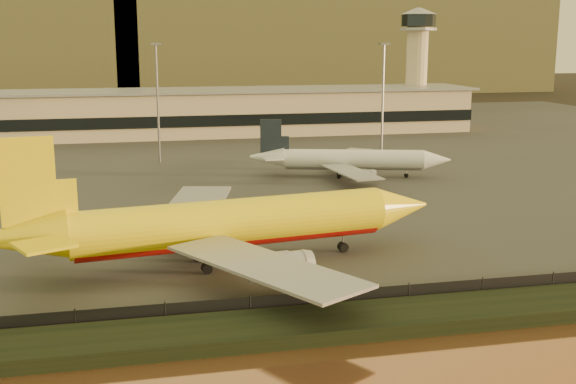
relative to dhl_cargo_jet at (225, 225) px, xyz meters
name	(u,v)px	position (x,y,z in m)	size (l,w,h in m)	color
ground	(283,274)	(5.99, -4.42, -5.04)	(900.00, 900.00, 0.00)	black
embankment	(322,324)	(5.99, -21.42, -4.34)	(320.00, 7.00, 1.40)	black
tarmac	(199,151)	(5.99, 90.58, -4.94)	(320.00, 220.00, 0.20)	#2D2D2D
perimeter_fence	(312,303)	(5.99, -17.42, -3.74)	(300.00, 0.05, 2.20)	black
terminal_building	(134,114)	(-8.53, 121.13, 1.21)	(202.00, 25.00, 12.60)	#C6AF8A
control_tower	(417,55)	(75.99, 126.58, 16.63)	(11.20, 11.20, 35.50)	#C6AF8A
apron_light_masts	(277,90)	(20.99, 70.58, 10.67)	(152.20, 12.20, 25.40)	slate
distant_hills	(115,30)	(-14.75, 335.58, 26.35)	(470.00, 160.00, 70.00)	brown
dhl_cargo_jet	(225,225)	(0.00, 0.00, 0.00)	(54.21, 52.62, 16.20)	yellow
white_narrowbody_jet	(350,160)	(30.99, 50.03, -1.51)	(38.17, 36.44, 11.13)	silver
gse_vehicle_yellow	(382,205)	(27.64, 22.32, -3.99)	(3.75, 1.69, 1.69)	yellow
gse_vehicle_white	(56,205)	(-22.09, 33.61, -4.03)	(3.58, 1.61, 1.61)	silver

